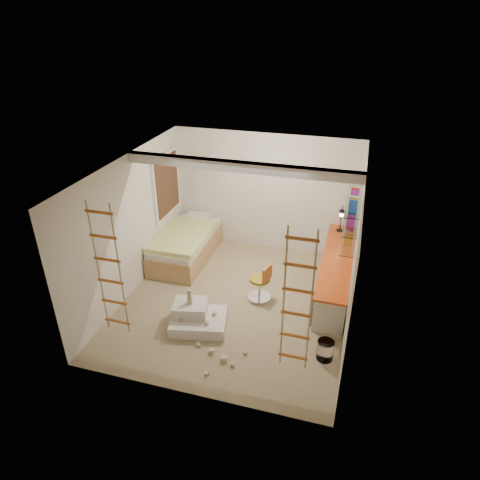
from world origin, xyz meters
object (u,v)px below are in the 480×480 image
(play_platform, at_px, (196,318))
(bed, at_px, (186,245))
(swivel_chair, at_px, (260,286))
(desk, at_px, (335,273))

(play_platform, bearing_deg, bed, 116.69)
(swivel_chair, distance_m, play_platform, 1.37)
(desk, xyz_separation_m, bed, (-3.20, 0.36, -0.07))
(bed, relative_size, swivel_chair, 2.71)
(desk, height_order, bed, desk)
(bed, bearing_deg, play_platform, -63.31)
(bed, bearing_deg, desk, -6.49)
(play_platform, bearing_deg, desk, 38.00)
(desk, relative_size, play_platform, 2.64)
(bed, xyz_separation_m, swivel_chair, (1.90, -1.00, -0.06))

